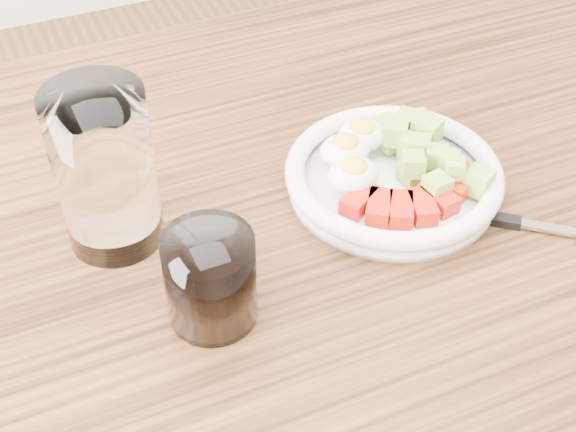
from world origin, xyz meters
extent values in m
cube|color=brown|center=(0.65, 0.35, 0.36)|extent=(0.07, 0.07, 0.73)
cube|color=brown|center=(0.00, 0.00, 0.75)|extent=(1.50, 0.90, 0.04)
cylinder|color=white|center=(0.12, 0.03, 0.78)|extent=(0.21, 0.21, 0.01)
torus|color=white|center=(0.12, 0.03, 0.79)|extent=(0.22, 0.22, 0.02)
cube|color=red|center=(0.07, 0.01, 0.79)|extent=(0.05, 0.04, 0.02)
cube|color=red|center=(0.08, -0.01, 0.79)|extent=(0.04, 0.05, 0.02)
cube|color=red|center=(0.10, -0.02, 0.79)|extent=(0.04, 0.05, 0.02)
cube|color=red|center=(0.12, -0.02, 0.79)|extent=(0.03, 0.05, 0.02)
cube|color=red|center=(0.14, -0.02, 0.79)|extent=(0.03, 0.04, 0.02)
cube|color=red|center=(0.16, -0.01, 0.79)|extent=(0.04, 0.05, 0.02)
cube|color=red|center=(0.17, 0.01, 0.79)|extent=(0.04, 0.03, 0.02)
ellipsoid|color=white|center=(0.08, 0.08, 0.80)|extent=(0.05, 0.05, 0.03)
ellipsoid|color=yellow|center=(0.08, 0.08, 0.81)|extent=(0.03, 0.03, 0.01)
ellipsoid|color=white|center=(0.11, 0.09, 0.80)|extent=(0.05, 0.05, 0.03)
ellipsoid|color=yellow|center=(0.11, 0.09, 0.81)|extent=(0.03, 0.03, 0.01)
ellipsoid|color=white|center=(0.07, 0.04, 0.80)|extent=(0.05, 0.05, 0.03)
ellipsoid|color=yellow|center=(0.07, 0.04, 0.81)|extent=(0.03, 0.03, 0.01)
cube|color=#98C14A|center=(0.16, 0.02, 0.81)|extent=(0.03, 0.03, 0.02)
cube|color=#98C14A|center=(0.13, 0.03, 0.79)|extent=(0.03, 0.03, 0.02)
cube|color=#98C14A|center=(0.14, 0.07, 0.81)|extent=(0.03, 0.03, 0.02)
cube|color=#98C14A|center=(0.16, 0.08, 0.79)|extent=(0.03, 0.03, 0.02)
cube|color=#98C14A|center=(0.14, 0.09, 0.81)|extent=(0.02, 0.02, 0.02)
cube|color=#98C14A|center=(0.17, 0.04, 0.79)|extent=(0.02, 0.02, 0.02)
cube|color=#98C14A|center=(0.13, 0.02, 0.81)|extent=(0.03, 0.03, 0.02)
cube|color=#98C14A|center=(0.17, 0.06, 0.82)|extent=(0.03, 0.03, 0.02)
cube|color=#98C14A|center=(0.18, -0.02, 0.80)|extent=(0.03, 0.03, 0.02)
cube|color=#98C14A|center=(0.18, 0.09, 0.80)|extent=(0.03, 0.03, 0.02)
cube|color=#98C14A|center=(0.16, 0.00, 0.81)|extent=(0.03, 0.03, 0.02)
cube|color=#98C14A|center=(0.15, 0.05, 0.80)|extent=(0.03, 0.03, 0.02)
cube|color=#98C14A|center=(0.16, 0.01, 0.81)|extent=(0.03, 0.03, 0.02)
cube|color=#98C14A|center=(0.14, 0.08, 0.80)|extent=(0.02, 0.02, 0.02)
cube|color=#98C14A|center=(0.15, 0.04, 0.81)|extent=(0.03, 0.03, 0.02)
cube|color=#98C14A|center=(0.17, 0.06, 0.82)|extent=(0.03, 0.03, 0.02)
cube|color=#98C14A|center=(0.14, 0.05, 0.81)|extent=(0.03, 0.03, 0.02)
cube|color=#98C14A|center=(0.17, 0.06, 0.81)|extent=(0.03, 0.03, 0.02)
cube|color=#98C14A|center=(0.16, 0.09, 0.81)|extent=(0.03, 0.03, 0.02)
cube|color=#98C14A|center=(0.14, 0.08, 0.80)|extent=(0.03, 0.03, 0.02)
cube|color=#98C14A|center=(0.14, -0.01, 0.80)|extent=(0.03, 0.03, 0.02)
cube|color=black|center=(0.17, -0.04, 0.77)|extent=(0.09, 0.07, 0.01)
cube|color=silver|center=(0.23, -0.08, 0.77)|extent=(0.05, 0.04, 0.00)
cylinder|color=white|center=(-0.16, 0.08, 0.85)|extent=(0.09, 0.09, 0.16)
cylinder|color=white|center=(-0.11, -0.05, 0.81)|extent=(0.08, 0.08, 0.09)
cylinder|color=black|center=(-0.11, -0.05, 0.81)|extent=(0.07, 0.07, 0.08)
camera|label=1|loc=(-0.23, -0.50, 1.31)|focal=50.00mm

